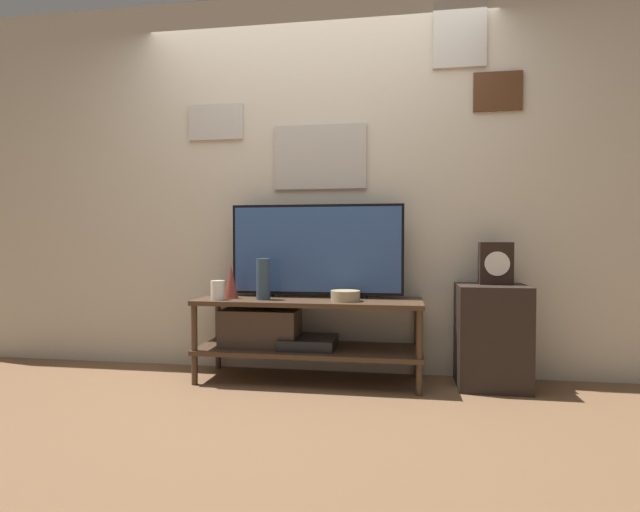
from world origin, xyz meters
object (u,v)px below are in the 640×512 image
(vase_tall_ceramic, at_px, (263,279))
(vase_slim_bronze, at_px, (231,281))
(television, at_px, (317,250))
(candle_jar, at_px, (218,290))
(mantel_clock, at_px, (496,263))
(vase_wide_bowl, at_px, (345,296))

(vase_tall_ceramic, height_order, vase_slim_bronze, vase_tall_ceramic)
(television, relative_size, candle_jar, 9.36)
(mantel_clock, bearing_deg, vase_tall_ceramic, -173.62)
(mantel_clock, bearing_deg, candle_jar, -172.69)
(vase_slim_bronze, relative_size, vase_wide_bowl, 1.21)
(vase_tall_ceramic, distance_m, vase_wide_bowl, 0.56)
(vase_wide_bowl, height_order, candle_jar, candle_jar)
(vase_wide_bowl, relative_size, mantel_clock, 0.69)
(vase_tall_ceramic, xyz_separation_m, mantel_clock, (1.51, 0.17, 0.11))
(television, height_order, vase_wide_bowl, television)
(mantel_clock, bearing_deg, television, 179.28)
(television, relative_size, vase_wide_bowl, 6.26)
(vase_tall_ceramic, distance_m, mantel_clock, 1.52)
(vase_slim_bronze, relative_size, candle_jar, 1.81)
(vase_slim_bronze, bearing_deg, mantel_clock, 4.48)
(television, height_order, vase_slim_bronze, television)
(vase_slim_bronze, height_order, mantel_clock, mantel_clock)
(vase_tall_ceramic, height_order, mantel_clock, mantel_clock)
(television, xyz_separation_m, candle_jar, (-0.62, -0.25, -0.26))
(vase_tall_ceramic, xyz_separation_m, candle_jar, (-0.29, -0.06, -0.07))
(mantel_clock, bearing_deg, vase_wide_bowl, -170.03)
(vase_wide_bowl, bearing_deg, vase_tall_ceramic, 179.99)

